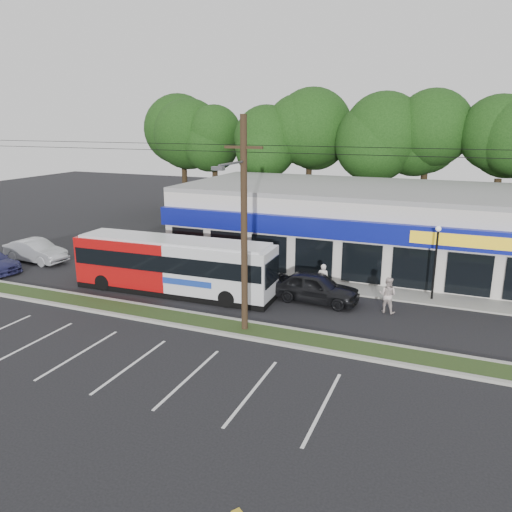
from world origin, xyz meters
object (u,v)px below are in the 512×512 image
(utility_pole, at_px, (240,219))
(lamp_post, at_px, (436,254))
(pedestrian_a, at_px, (323,279))
(pedestrian_b, at_px, (388,295))
(metrobus, at_px, (174,264))
(car_dark, at_px, (315,287))
(car_silver, at_px, (36,251))

(utility_pole, distance_m, lamp_post, 11.67)
(pedestrian_a, relative_size, pedestrian_b, 0.97)
(lamp_post, relative_size, metrobus, 0.35)
(utility_pole, height_order, lamp_post, utility_pole)
(pedestrian_b, bearing_deg, metrobus, 17.71)
(utility_pole, bearing_deg, car_dark, 67.42)
(pedestrian_a, bearing_deg, lamp_post, -167.88)
(utility_pole, height_order, pedestrian_b, utility_pole)
(car_silver, height_order, pedestrian_a, pedestrian_a)
(car_silver, relative_size, pedestrian_a, 2.64)
(metrobus, distance_m, car_dark, 8.24)
(car_dark, bearing_deg, car_silver, 93.41)
(utility_pole, relative_size, lamp_post, 11.76)
(car_dark, xyz_separation_m, car_silver, (-20.57, 0.24, -0.02))
(car_dark, distance_m, car_silver, 20.57)
(lamp_post, distance_m, car_silver, 26.73)
(lamp_post, height_order, metrobus, lamp_post)
(utility_pole, relative_size, pedestrian_b, 26.16)
(metrobus, relative_size, car_silver, 2.48)
(metrobus, relative_size, pedestrian_b, 6.32)
(lamp_post, height_order, car_silver, lamp_post)
(car_dark, height_order, car_silver, car_dark)
(car_dark, height_order, pedestrian_a, pedestrian_a)
(metrobus, bearing_deg, pedestrian_a, 17.85)
(car_dark, bearing_deg, lamp_post, -62.19)
(pedestrian_a, bearing_deg, metrobus, 18.83)
(car_dark, bearing_deg, metrobus, 105.83)
(metrobus, height_order, pedestrian_a, metrobus)
(car_dark, distance_m, pedestrian_b, 3.92)
(metrobus, bearing_deg, utility_pole, -33.47)
(lamp_post, bearing_deg, metrobus, -162.93)
(utility_pole, bearing_deg, pedestrian_b, 40.05)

